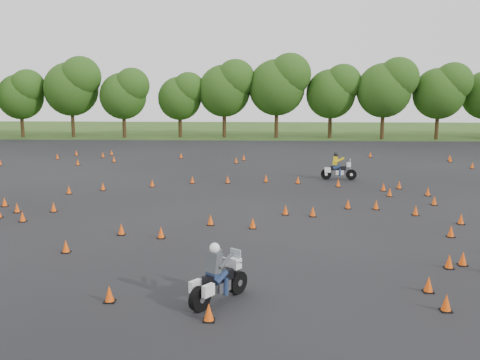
{
  "coord_description": "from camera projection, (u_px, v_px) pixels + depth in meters",
  "views": [
    {
      "loc": [
        1.17,
        -22.97,
        5.88
      ],
      "look_at": [
        0.0,
        4.0,
        1.2
      ],
      "focal_mm": 40.0,
      "sensor_mm": 36.0,
      "label": 1
    }
  ],
  "objects": [
    {
      "name": "asphalt_pad",
      "position": [
        242.0,
        195.0,
        29.57
      ],
      "size": [
        62.0,
        62.0,
        0.0
      ],
      "primitive_type": "plane",
      "color": "black",
      "rests_on": "ground"
    },
    {
      "name": "ground",
      "position": [
        236.0,
        222.0,
        23.66
      ],
      "size": [
        140.0,
        140.0,
        0.0
      ],
      "primitive_type": "plane",
      "color": "#2D5119",
      "rests_on": "ground"
    },
    {
      "name": "treeline",
      "position": [
        275.0,
        100.0,
        58.03
      ],
      "size": [
        86.76,
        31.99,
        10.54
      ],
      "color": "#264914",
      "rests_on": "ground"
    },
    {
      "name": "rider_grey",
      "position": [
        219.0,
        272.0,
        14.7
      ],
      "size": [
        1.9,
        2.23,
        1.74
      ],
      "primitive_type": null,
      "rotation": [
        0.0,
        0.0,
        0.93
      ],
      "color": "#3F4247",
      "rests_on": "ground"
    },
    {
      "name": "rider_yellow",
      "position": [
        339.0,
        166.0,
        34.36
      ],
      "size": [
        2.32,
        0.85,
        1.76
      ],
      "primitive_type": null,
      "rotation": [
        0.0,
        0.0,
        -0.07
      ],
      "color": "gold",
      "rests_on": "ground"
    },
    {
      "name": "traffic_cones",
      "position": [
        241.0,
        193.0,
        29.13
      ],
      "size": [
        35.81,
        33.7,
        0.45
      ],
      "color": "#F14E0A",
      "rests_on": "asphalt_pad"
    }
  ]
}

